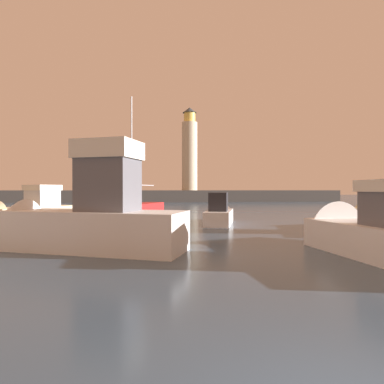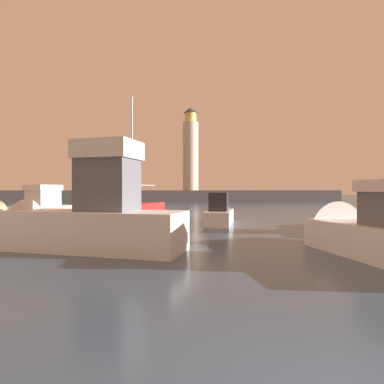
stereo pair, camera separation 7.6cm
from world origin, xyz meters
TOP-DOWN VIEW (x-y plane):
  - ground_plane at (0.00, 30.51)m, footprint 220.00×220.00m
  - breakwater at (0.00, 61.02)m, footprint 69.22×6.74m
  - lighthouse at (5.38, 61.02)m, footprint 2.98×2.98m
  - motorboat_0 at (5.67, 8.79)m, footprint 3.13×8.79m
  - motorboat_1 at (2.61, 20.06)m, footprint 3.23×5.99m
  - motorboat_2 at (-5.15, 10.95)m, footprint 8.91×5.35m
  - motorboat_3 at (-10.62, 20.49)m, footprint 5.71×7.25m
  - motorboat_6 at (10.84, 15.06)m, footprint 4.09×7.49m
  - sailboat_moored at (-3.46, 27.27)m, footprint 5.22×8.43m

SIDE VIEW (x-z plane):
  - ground_plane at x=0.00m, z-range 0.00..0.00m
  - sailboat_moored at x=-3.46m, z-range -4.59..5.76m
  - motorboat_1 at x=2.61m, z-range -0.55..1.85m
  - motorboat_0 at x=5.67m, z-range -0.81..2.45m
  - motorboat_3 at x=-10.62m, z-range -0.68..2.35m
  - motorboat_6 at x=10.84m, z-range -0.74..2.47m
  - breakwater at x=0.00m, z-range 0.00..2.21m
  - motorboat_2 at x=-5.15m, z-range -1.00..3.44m
  - lighthouse at x=5.38m, z-range 1.79..17.84m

